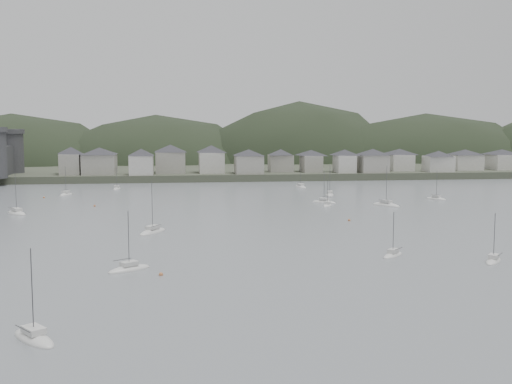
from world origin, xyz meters
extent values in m
plane|color=slate|center=(0.00, 0.00, 0.00)|extent=(900.00, 900.00, 0.00)
cube|color=#383D2D|center=(0.00, 295.00, 1.50)|extent=(900.00, 250.00, 3.00)
ellipsoid|color=black|center=(-110.87, 271.94, -10.14)|extent=(138.98, 92.48, 81.13)
ellipsoid|color=black|center=(-32.30, 272.87, -9.97)|extent=(132.08, 90.41, 79.74)
ellipsoid|color=black|center=(50.65, 272.93, -12.68)|extent=(133.88, 88.37, 101.41)
ellipsoid|color=black|center=(125.95, 267.91, -10.32)|extent=(165.81, 81.78, 82.55)
cylinder|color=#363638|center=(-92.00, 194.00, 11.50)|extent=(10.00, 10.00, 17.00)
cube|color=#363638|center=(-92.00, 180.00, 9.00)|extent=(3.50, 30.00, 12.00)
cube|color=gray|center=(-65.00, 181.96, 7.29)|extent=(8.34, 12.91, 8.59)
pyramid|color=#2D2D32|center=(-65.00, 181.96, 13.09)|extent=(15.78, 15.78, 3.01)
cube|color=gray|center=(-53.32, 181.32, 7.18)|extent=(13.68, 13.35, 8.36)
pyramid|color=#2D2D32|center=(-53.32, 181.32, 12.82)|extent=(20.07, 20.07, 2.93)
cube|color=#B5B1AA|center=(-35.57, 176.02, 7.04)|extent=(9.78, 10.20, 8.08)
pyramid|color=#2D2D32|center=(-35.57, 176.02, 12.49)|extent=(14.83, 14.83, 2.83)
cube|color=gray|center=(-23.51, 185.65, 7.55)|extent=(12.59, 13.33, 9.09)
pyramid|color=#2D2D32|center=(-23.51, 185.65, 13.68)|extent=(19.24, 19.24, 3.18)
cube|color=#B5B1AA|center=(-5.75, 184.10, 7.43)|extent=(10.74, 12.17, 8.87)
pyramid|color=#2D2D32|center=(-5.75, 184.10, 13.42)|extent=(17.01, 17.01, 3.10)
cube|color=gray|center=(9.92, 177.53, 6.85)|extent=(11.63, 12.09, 7.69)
pyramid|color=#2D2D32|center=(9.92, 177.53, 12.04)|extent=(17.61, 17.61, 2.69)
cube|color=gray|center=(25.25, 186.19, 6.72)|extent=(10.37, 9.35, 7.44)
pyramid|color=#2D2D32|center=(25.25, 186.19, 11.74)|extent=(14.65, 14.65, 2.60)
cube|color=gray|center=(38.63, 183.79, 6.61)|extent=(8.24, 12.20, 7.22)
pyramid|color=#2D2D32|center=(38.63, 183.79, 11.48)|extent=(15.17, 15.17, 2.53)
cube|color=#B5B1AA|center=(52.50, 178.55, 6.73)|extent=(8.06, 10.91, 7.46)
pyramid|color=#2D2D32|center=(52.50, 178.55, 11.77)|extent=(14.08, 14.08, 2.61)
cube|color=gray|center=(64.81, 177.06, 6.83)|extent=(11.73, 11.78, 7.66)
pyramid|color=#2D2D32|center=(64.81, 177.06, 12.00)|extent=(17.46, 17.46, 2.68)
cube|color=#B5B1AA|center=(80.64, 186.91, 6.67)|extent=(10.19, 13.02, 7.33)
pyramid|color=#2D2D32|center=(80.64, 186.91, 11.62)|extent=(17.23, 17.23, 2.57)
cube|color=#B5B1AA|center=(95.55, 178.06, 6.44)|extent=(11.70, 9.81, 6.88)
pyramid|color=#2D2D32|center=(95.55, 178.06, 11.08)|extent=(15.97, 15.97, 2.41)
cube|color=#B5B1AA|center=(112.40, 186.91, 6.50)|extent=(12.83, 12.48, 7.00)
pyramid|color=#2D2D32|center=(112.40, 186.91, 11.22)|extent=(18.79, 18.79, 2.45)
cube|color=#B5B1AA|center=(130.73, 187.42, 6.48)|extent=(11.07, 13.50, 6.97)
pyramid|color=#2D2D32|center=(130.73, 187.42, 11.19)|extent=(18.25, 18.25, 2.44)
ellipsoid|color=silver|center=(33.81, 11.36, 0.05)|extent=(5.94, 6.55, 1.34)
cube|color=beige|center=(33.81, 11.36, 1.02)|extent=(2.64, 2.76, 0.70)
cylinder|color=#3F3F42|center=(33.81, 11.36, 4.40)|extent=(0.12, 0.12, 8.40)
cylinder|color=#3F3F42|center=(34.58, 10.43, 1.57)|extent=(2.00, 2.40, 0.10)
ellipsoid|color=silver|center=(26.07, 144.52, 0.05)|extent=(4.33, 8.78, 1.68)
cube|color=beige|center=(26.07, 144.52, 1.19)|extent=(2.40, 3.25, 0.70)
cylinder|color=#3F3F42|center=(26.07, 144.52, 5.45)|extent=(0.12, 0.12, 10.51)
cylinder|color=#3F3F42|center=(26.37, 146.00, 1.74)|extent=(0.86, 3.73, 0.10)
ellipsoid|color=silver|center=(-26.48, 49.05, 0.05)|extent=(7.26, 9.33, 1.83)
cube|color=beige|center=(-26.48, 49.05, 1.26)|extent=(3.39, 3.78, 0.70)
cylinder|color=#3F3F42|center=(-26.48, 49.05, 5.92)|extent=(0.12, 0.12, 11.44)
cylinder|color=#3F3F42|center=(-25.62, 47.64, 1.81)|extent=(2.23, 3.57, 0.10)
ellipsoid|color=silver|center=(-29.00, 13.02, 0.05)|extent=(7.76, 6.47, 1.55)
cube|color=beige|center=(-29.00, 13.02, 1.12)|extent=(3.20, 2.95, 0.70)
cylinder|color=#3F3F42|center=(-29.00, 13.02, 5.04)|extent=(0.12, 0.12, 9.67)
cylinder|color=#3F3F42|center=(-30.14, 13.82, 1.67)|extent=(2.91, 2.08, 0.10)
ellipsoid|color=silver|center=(18.03, 18.33, 0.05)|extent=(5.98, 5.91, 1.27)
cube|color=beige|center=(18.03, 18.33, 0.99)|extent=(2.57, 2.56, 0.70)
cylinder|color=#3F3F42|center=(18.03, 18.33, 4.18)|extent=(0.12, 0.12, 7.96)
cylinder|color=#3F3F42|center=(18.85, 17.53, 1.54)|extent=(2.12, 2.08, 0.10)
ellipsoid|color=silver|center=(23.88, 96.98, 0.05)|extent=(7.73, 6.59, 1.55)
cube|color=beige|center=(23.88, 96.98, 1.13)|extent=(3.20, 2.98, 0.70)
cylinder|color=#3F3F42|center=(23.88, 96.98, 5.05)|extent=(0.12, 0.12, 9.70)
cylinder|color=#3F3F42|center=(25.01, 97.81, 1.68)|extent=(2.88, 2.14, 0.10)
ellipsoid|color=silver|center=(-63.88, 83.71, 0.05)|extent=(7.73, 8.85, 1.79)
cube|color=beige|center=(-63.88, 83.71, 1.25)|extent=(3.47, 3.69, 0.70)
cylinder|color=#3F3F42|center=(-63.88, 83.71, 5.80)|extent=(0.12, 0.12, 11.20)
cylinder|color=#3F3F42|center=(-64.86, 82.44, 1.80)|extent=(2.53, 3.26, 0.10)
ellipsoid|color=silver|center=(-43.16, 146.98, 0.05)|extent=(3.14, 7.22, 1.40)
cube|color=beige|center=(-43.16, 146.98, 1.05)|extent=(1.85, 2.63, 0.70)
cylinder|color=#3F3F42|center=(-43.16, 146.98, 4.57)|extent=(0.12, 0.12, 8.74)
cylinder|color=#3F3F42|center=(-42.99, 145.73, 1.60)|extent=(0.51, 3.13, 0.10)
ellipsoid|color=silver|center=(61.80, 101.10, 0.05)|extent=(5.86, 7.20, 1.43)
cube|color=beige|center=(61.80, 101.10, 1.06)|extent=(2.69, 2.95, 0.70)
cylinder|color=#3F3F42|center=(61.80, 101.10, 4.66)|extent=(0.12, 0.12, 8.92)
cylinder|color=#3F3F42|center=(61.08, 100.03, 1.61)|extent=(1.87, 2.73, 0.10)
ellipsoid|color=silver|center=(-58.52, 128.91, 0.05)|extent=(4.53, 8.07, 1.54)
cube|color=beige|center=(-58.52, 128.91, 1.12)|extent=(2.38, 3.06, 0.70)
cylinder|color=#3F3F42|center=(-58.52, 128.91, 5.00)|extent=(0.12, 0.12, 9.61)
cylinder|color=#3F3F42|center=(-58.91, 130.24, 1.67)|extent=(1.07, 3.35, 0.10)
ellipsoid|color=silver|center=(40.49, 87.67, 0.05)|extent=(7.90, 9.37, 1.88)
cube|color=beige|center=(40.49, 87.67, 1.29)|extent=(3.59, 3.87, 0.70)
cylinder|color=#3F3F42|center=(40.49, 87.67, 6.06)|extent=(0.12, 0.12, 11.72)
cylinder|color=#3F3F42|center=(39.50, 86.30, 1.84)|extent=(2.54, 3.49, 0.10)
ellipsoid|color=silver|center=(-37.09, -20.00, 0.05)|extent=(7.03, 8.06, 1.63)
cube|color=beige|center=(-37.09, -20.00, 1.17)|extent=(3.16, 3.36, 0.70)
cylinder|color=#3F3F42|center=(-37.09, -20.00, 5.30)|extent=(0.12, 0.12, 10.20)
cylinder|color=#3F3F42|center=(-37.98, -21.17, 1.72)|extent=(2.31, 2.98, 0.10)
ellipsoid|color=silver|center=(30.61, 116.83, 0.05)|extent=(4.35, 8.40, 1.61)
cube|color=beige|center=(30.61, 116.83, 1.15)|extent=(2.37, 3.14, 0.70)
cylinder|color=#3F3F42|center=(30.61, 116.83, 5.22)|extent=(0.12, 0.12, 10.03)
cylinder|color=#3F3F42|center=(30.27, 118.23, 1.70)|extent=(0.93, 3.54, 0.10)
ellipsoid|color=silver|center=(23.15, 89.41, 0.05)|extent=(4.71, 6.35, 1.23)
cube|color=beige|center=(23.15, 89.41, 0.97)|extent=(2.23, 2.55, 0.70)
cylinder|color=#3F3F42|center=(23.15, 89.41, 4.05)|extent=(0.12, 0.12, 7.71)
cylinder|color=#3F3F42|center=(22.61, 90.38, 1.52)|extent=(1.43, 2.48, 0.10)
sphere|color=#B86C3D|center=(64.66, 107.40, 0.15)|extent=(0.70, 0.70, 0.70)
sphere|color=#B86C3D|center=(21.65, 60.55, 0.15)|extent=(0.70, 0.70, 0.70)
sphere|color=#B86C3D|center=(-64.23, 120.89, 0.15)|extent=(0.70, 0.70, 0.70)
sphere|color=#B86C3D|center=(-45.07, 97.11, 0.15)|extent=(0.70, 0.70, 0.70)
sphere|color=#B86C3D|center=(-23.72, 8.76, 0.15)|extent=(0.70, 0.70, 0.70)
camera|label=1|loc=(-21.06, -90.50, 23.92)|focal=44.11mm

